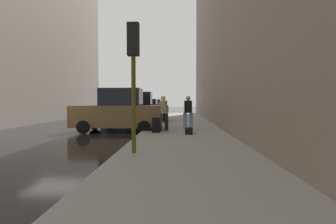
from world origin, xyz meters
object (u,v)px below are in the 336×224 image
(parked_bronze_suv, at_px, (118,112))
(parked_black_suv, at_px, (135,109))
(parked_dark_green_sedan, at_px, (151,107))
(fire_hydrant, at_px, (160,116))
(duffel_bag, at_px, (189,131))
(pedestrian_in_jeans, at_px, (188,111))
(rolling_suitcase, at_px, (156,125))
(parked_silver_sedan, at_px, (145,109))
(traffic_light, at_px, (133,59))
(pedestrian_in_tan_coat, at_px, (163,111))

(parked_bronze_suv, distance_m, parked_black_suv, 5.41)
(parked_black_suv, bearing_deg, parked_dark_green_sedan, 90.00)
(fire_hydrant, relative_size, duffel_bag, 1.60)
(pedestrian_in_jeans, height_order, rolling_suitcase, pedestrian_in_jeans)
(parked_dark_green_sedan, distance_m, rolling_suitcase, 18.45)
(fire_hydrant, bearing_deg, parked_silver_sedan, 105.76)
(parked_black_suv, relative_size, duffel_bag, 10.49)
(parked_bronze_suv, bearing_deg, parked_dark_green_sedan, 90.00)
(parked_silver_sedan, distance_m, rolling_suitcase, 13.13)
(parked_silver_sedan, height_order, pedestrian_in_jeans, pedestrian_in_jeans)
(parked_bronze_suv, xyz_separation_m, pedestrian_in_jeans, (3.63, -0.18, 0.07))
(parked_silver_sedan, height_order, rolling_suitcase, parked_silver_sedan)
(fire_hydrant, xyz_separation_m, traffic_light, (0.05, -11.37, 2.26))
(pedestrian_in_jeans, bearing_deg, parked_silver_sedan, 107.28)
(parked_bronze_suv, relative_size, parked_black_suv, 1.00)
(parked_dark_green_sedan, xyz_separation_m, rolling_suitcase, (2.09, -18.33, -0.36))
(parked_bronze_suv, distance_m, parked_silver_sedan, 11.48)
(traffic_light, bearing_deg, parked_silver_sedan, 95.96)
(pedestrian_in_tan_coat, relative_size, duffel_bag, 3.89)
(parked_black_suv, xyz_separation_m, pedestrian_in_jeans, (3.63, -5.59, 0.07))
(rolling_suitcase, bearing_deg, parked_dark_green_sedan, 96.50)
(rolling_suitcase, bearing_deg, traffic_light, -92.81)
(fire_hydrant, bearing_deg, pedestrian_in_jeans, -70.91)
(duffel_bag, bearing_deg, parked_black_suv, 115.31)
(pedestrian_in_tan_coat, relative_size, pedestrian_in_jeans, 1.00)
(pedestrian_in_tan_coat, bearing_deg, traffic_light, -95.43)
(duffel_bag, bearing_deg, traffic_light, -112.60)
(parked_bronze_suv, xyz_separation_m, traffic_light, (1.85, -6.28, 1.73))
(fire_hydrant, distance_m, pedestrian_in_tan_coat, 5.87)
(rolling_suitcase, bearing_deg, parked_silver_sedan, 99.16)
(parked_dark_green_sedan, height_order, rolling_suitcase, parked_dark_green_sedan)
(pedestrian_in_tan_coat, distance_m, rolling_suitcase, 1.02)
(pedestrian_in_jeans, distance_m, duffel_bag, 2.13)
(parked_bronze_suv, relative_size, duffel_bag, 10.49)
(pedestrian_in_jeans, relative_size, duffel_bag, 3.89)
(pedestrian_in_jeans, bearing_deg, duffel_bag, -91.48)
(parked_dark_green_sedan, height_order, pedestrian_in_jeans, pedestrian_in_jeans)
(parked_black_suv, distance_m, parked_dark_green_sedan, 11.43)
(duffel_bag, bearing_deg, parked_bronze_suv, 149.03)
(fire_hydrant, relative_size, pedestrian_in_tan_coat, 0.41)
(parked_bronze_suv, distance_m, pedestrian_in_tan_coat, 2.49)
(pedestrian_in_jeans, bearing_deg, pedestrian_in_tan_coat, -156.28)
(parked_dark_green_sedan, distance_m, pedestrian_in_jeans, 17.40)
(pedestrian_in_jeans, distance_m, rolling_suitcase, 2.11)
(fire_hydrant, height_order, rolling_suitcase, rolling_suitcase)
(parked_black_suv, xyz_separation_m, fire_hydrant, (1.80, -0.33, -0.54))
(parked_black_suv, distance_m, fire_hydrant, 1.91)
(rolling_suitcase, bearing_deg, pedestrian_in_jeans, 40.36)
(parked_silver_sedan, bearing_deg, pedestrian_in_tan_coat, -78.95)
(parked_black_suv, height_order, parked_silver_sedan, parked_black_suv)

